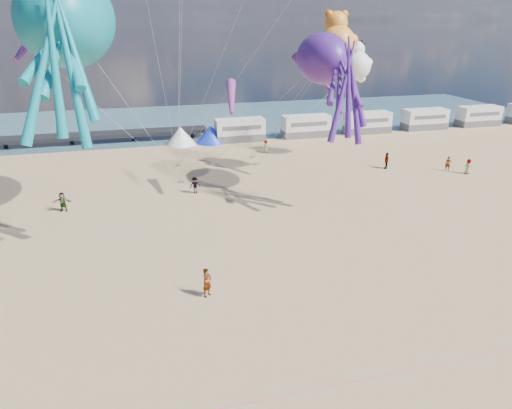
# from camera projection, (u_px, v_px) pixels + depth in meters

# --- Properties ---
(ground) EXTENTS (120.00, 120.00, 0.00)m
(ground) POSITION_uv_depth(u_px,v_px,m) (296.00, 320.00, 24.95)
(ground) COLOR tan
(ground) RESTS_ON ground
(water) EXTENTS (120.00, 120.00, 0.00)m
(water) POSITION_uv_depth(u_px,v_px,m) (184.00, 121.00, 74.25)
(water) COLOR #385D6C
(water) RESTS_ON ground
(motorhome_0) EXTENTS (6.60, 2.50, 3.00)m
(motorhome_0) POSITION_uv_depth(u_px,v_px,m) (240.00, 130.00, 61.66)
(motorhome_0) COLOR silver
(motorhome_0) RESTS_ON ground
(motorhome_1) EXTENTS (6.60, 2.50, 3.00)m
(motorhome_1) POSITION_uv_depth(u_px,v_px,m) (306.00, 126.00, 63.91)
(motorhome_1) COLOR silver
(motorhome_1) RESTS_ON ground
(motorhome_2) EXTENTS (6.60, 2.50, 3.00)m
(motorhome_2) POSITION_uv_depth(u_px,v_px,m) (367.00, 122.00, 66.15)
(motorhome_2) COLOR silver
(motorhome_2) RESTS_ON ground
(motorhome_3) EXTENTS (6.60, 2.50, 3.00)m
(motorhome_3) POSITION_uv_depth(u_px,v_px,m) (425.00, 119.00, 68.40)
(motorhome_3) COLOR silver
(motorhome_3) RESTS_ON ground
(motorhome_4) EXTENTS (6.60, 2.50, 3.00)m
(motorhome_4) POSITION_uv_depth(u_px,v_px,m) (479.00, 116.00, 70.64)
(motorhome_4) COLOR silver
(motorhome_4) RESTS_ON ground
(tent_white) EXTENTS (4.00, 4.00, 2.40)m
(tent_white) POSITION_uv_depth(u_px,v_px,m) (181.00, 136.00, 59.89)
(tent_white) COLOR white
(tent_white) RESTS_ON ground
(tent_blue) EXTENTS (4.00, 4.00, 2.40)m
(tent_blue) POSITION_uv_depth(u_px,v_px,m) (211.00, 134.00, 60.83)
(tent_blue) COLOR #1933CC
(tent_blue) RESTS_ON ground
(rope_line) EXTENTS (34.00, 0.03, 0.03)m
(rope_line) POSITION_uv_depth(u_px,v_px,m) (333.00, 386.00, 20.46)
(rope_line) COLOR #F2338C
(rope_line) RESTS_ON ground
(standing_person) EXTENTS (0.80, 0.76, 1.83)m
(standing_person) POSITION_uv_depth(u_px,v_px,m) (207.00, 283.00, 26.82)
(standing_person) COLOR tan
(standing_person) RESTS_ON ground
(beachgoer_0) EXTENTS (0.40, 0.59, 1.61)m
(beachgoer_0) POSITION_uv_depth(u_px,v_px,m) (266.00, 146.00, 56.34)
(beachgoer_0) COLOR #7F6659
(beachgoer_0) RESTS_ON ground
(beachgoer_2) EXTENTS (0.81, 0.65, 1.60)m
(beachgoer_2) POSITION_uv_depth(u_px,v_px,m) (195.00, 185.00, 43.02)
(beachgoer_2) COLOR #7F6659
(beachgoer_2) RESTS_ON ground
(beachgoer_3) EXTENTS (0.87, 1.28, 1.82)m
(beachgoer_3) POSITION_uv_depth(u_px,v_px,m) (386.00, 161.00, 50.23)
(beachgoer_3) COLOR #7F6659
(beachgoer_3) RESTS_ON ground
(beachgoer_4) EXTENTS (1.05, 0.58, 1.70)m
(beachgoer_4) POSITION_uv_depth(u_px,v_px,m) (63.00, 202.00, 38.93)
(beachgoer_4) COLOR #7F6659
(beachgoer_4) RESTS_ON ground
(beachgoer_5) EXTENTS (1.39, 1.37, 1.59)m
(beachgoer_5) POSITION_uv_depth(u_px,v_px,m) (448.00, 164.00, 49.46)
(beachgoer_5) COLOR #7F6659
(beachgoer_5) RESTS_ON ground
(beachgoer_6) EXTENTS (0.64, 0.48, 1.62)m
(beachgoer_6) POSITION_uv_depth(u_px,v_px,m) (468.00, 166.00, 48.52)
(beachgoer_6) COLOR #7F6659
(beachgoer_6) RESTS_ON ground
(sandbag_a) EXTENTS (0.50, 0.35, 0.22)m
(sandbag_a) POSITION_uv_depth(u_px,v_px,m) (181.00, 181.00, 46.20)
(sandbag_a) COLOR gray
(sandbag_a) RESTS_ON ground
(sandbag_b) EXTENTS (0.50, 0.35, 0.22)m
(sandbag_b) POSITION_uv_depth(u_px,v_px,m) (212.00, 164.00, 51.77)
(sandbag_b) COLOR gray
(sandbag_b) RESTS_ON ground
(sandbag_c) EXTENTS (0.50, 0.35, 0.22)m
(sandbag_c) POSITION_uv_depth(u_px,v_px,m) (257.00, 164.00, 51.82)
(sandbag_c) COLOR gray
(sandbag_c) RESTS_ON ground
(sandbag_d) EXTENTS (0.50, 0.35, 0.22)m
(sandbag_d) POSITION_uv_depth(u_px,v_px,m) (254.00, 157.00, 54.56)
(sandbag_d) COLOR gray
(sandbag_d) RESTS_ON ground
(sandbag_e) EXTENTS (0.50, 0.35, 0.22)m
(sandbag_e) POSITION_uv_depth(u_px,v_px,m) (178.00, 165.00, 51.44)
(sandbag_e) COLOR gray
(sandbag_e) RESTS_ON ground
(kite_octopus_teal) EXTENTS (5.78, 12.25, 13.70)m
(kite_octopus_teal) POSITION_uv_depth(u_px,v_px,m) (66.00, 19.00, 33.52)
(kite_octopus_teal) COLOR #0E7F90
(kite_octopus_purple) EXTENTS (5.14, 9.85, 10.78)m
(kite_octopus_purple) POSITION_uv_depth(u_px,v_px,m) (323.00, 58.00, 39.64)
(kite_octopus_purple) COLOR #4A1F80
(kite_panda) EXTENTS (4.07, 3.87, 5.32)m
(kite_panda) POSITION_uv_depth(u_px,v_px,m) (357.00, 66.00, 50.62)
(kite_panda) COLOR white
(kite_teddy_orange) EXTENTS (5.55, 5.40, 6.20)m
(kite_teddy_orange) POSITION_uv_depth(u_px,v_px,m) (337.00, 45.00, 43.88)
(kite_teddy_orange) COLOR orange
(windsock_left) EXTENTS (2.24, 6.47, 6.38)m
(windsock_left) POSITION_uv_depth(u_px,v_px,m) (28.00, 44.00, 39.49)
(windsock_left) COLOR red
(windsock_mid) EXTENTS (2.84, 6.52, 6.51)m
(windsock_mid) POSITION_uv_depth(u_px,v_px,m) (313.00, 73.00, 44.45)
(windsock_mid) COLOR red
(windsock_right) EXTENTS (1.74, 4.38, 4.28)m
(windsock_right) POSITION_uv_depth(u_px,v_px,m) (231.00, 97.00, 39.20)
(windsock_right) COLOR red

